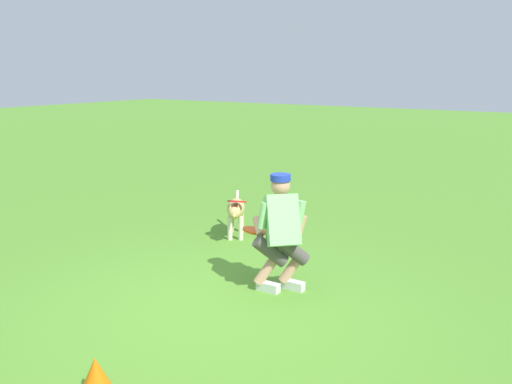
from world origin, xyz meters
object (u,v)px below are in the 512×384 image
person (281,230)px  frisbee_flying (237,201)px  frisbee_held (254,231)px  dog (236,211)px  training_cone (96,376)px

person → frisbee_flying: person is taller
person → frisbee_held: bearing=38.4°
frisbee_flying → frisbee_held: frisbee_held is taller
dog → frisbee_held: 1.74m
person → training_cone: (0.16, 2.44, -0.55)m
dog → frisbee_held: size_ratio=3.45×
frisbee_flying → frisbee_held: 1.48m
frisbee_flying → person: bearing=140.5°
person → frisbee_flying: 1.80m
dog → training_cone: (-1.39, 3.77, -0.25)m
dog → frisbee_flying: frisbee_flying is taller
dog → frisbee_flying: bearing=7.6°
training_cone → frisbee_held: bearing=-84.9°
frisbee_held → training_cone: frisbee_held is taller
dog → frisbee_held: bearing=10.0°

